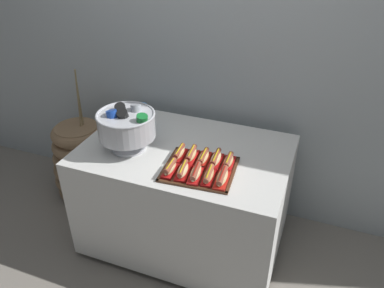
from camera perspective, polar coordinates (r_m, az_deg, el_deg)
The scene contains 17 objects.
ground_plane at distance 2.89m, azimuth -0.86°, elevation -13.80°, with size 10.00×10.00×0.00m, color gray.
back_wall at distance 2.68m, azimuth 3.58°, elevation 15.08°, with size 6.00×0.10×2.60m, color #B2BCC1.
buffet_table at distance 2.62m, azimuth -0.94°, elevation -7.54°, with size 1.30×0.86×0.77m.
floor_vase at distance 3.25m, azimuth -15.99°, elevation -2.53°, with size 0.47×0.47×1.10m.
serving_tray at distance 2.22m, azimuth 1.14°, elevation -3.78°, with size 0.43×0.39×0.01m.
hot_dog_0 at distance 2.17m, azimuth -3.26°, elevation -3.61°, with size 0.06×0.15×0.07m.
hot_dog_1 at distance 2.15m, azimuth -1.37°, elevation -3.99°, with size 0.09×0.17×0.06m.
hot_dog_2 at distance 2.13m, azimuth 0.56°, elevation -4.35°, with size 0.09×0.19×0.06m.
hot_dog_3 at distance 2.12m, azimuth 2.52°, elevation -4.70°, with size 0.07×0.17×0.06m.
hot_dog_4 at distance 2.10m, azimuth 4.50°, elevation -5.00°, with size 0.08×0.19×0.06m.
hot_dog_5 at distance 2.30m, azimuth -1.91°, elevation -1.37°, with size 0.07×0.16×0.06m.
hot_dog_6 at distance 2.28m, azimuth -0.11°, elevation -1.65°, with size 0.08×0.17×0.06m.
hot_dog_7 at distance 2.27m, azimuth 1.71°, elevation -2.03°, with size 0.08×0.17×0.06m.
hot_dog_8 at distance 2.25m, azimuth 3.56°, elevation -2.25°, with size 0.08×0.18×0.06m.
hot_dog_9 at distance 2.24m, azimuth 5.42°, elevation -2.61°, with size 0.07×0.16×0.06m.
punch_bowl at distance 2.36m, azimuth -9.69°, elevation 2.84°, with size 0.36×0.36×0.29m.
cup_stack at distance 2.62m, azimuth -7.49°, elevation 4.08°, with size 0.08×0.08×0.17m.
Camera 1 is at (0.76, -1.89, 2.06)m, focal length 35.91 mm.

